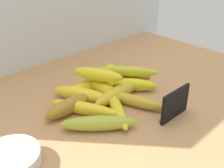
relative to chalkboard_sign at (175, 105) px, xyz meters
The scene contains 17 objects.
counter_top 18.53cm from the chalkboard_sign, 92.80° to the left, with size 110.00×76.00×3.00cm, color tan.
chalkboard_sign is the anchor object (origin of this frame).
fruit_bowl 42.10cm from the chalkboard_sign, 161.10° to the left, with size 12.71×12.71×3.12cm, color silver.
banana_0 11.57cm from the chalkboard_sign, 107.65° to the left, with size 17.40×3.38×3.38cm, color gold.
banana_1 17.75cm from the chalkboard_sign, 80.67° to the left, with size 15.19×4.01×4.01cm, color yellow.
banana_2 27.22cm from the chalkboard_sign, 118.48° to the left, with size 18.04×4.28×4.28cm, color yellow.
banana_3 27.33cm from the chalkboard_sign, 85.24° to the left, with size 16.11×4.37×4.37cm, color yellow.
banana_4 23.39cm from the chalkboard_sign, 105.03° to the left, with size 15.89×4.38×4.38cm, color yellow.
banana_5 28.65cm from the chalkboard_sign, 132.23° to the left, with size 15.58×4.34×4.34cm, color olive.
banana_6 23.23cm from the chalkboard_sign, 80.11° to the left, with size 18.49×3.37×3.37cm, color #A76E1B.
banana_7 20.90cm from the chalkboard_sign, 151.74° to the left, with size 19.34×3.93×3.93cm, color #A3B035.
banana_8 24.48cm from the chalkboard_sign, 132.43° to the left, with size 20.37×3.58×3.58cm, color yellow.
banana_9 27.47cm from the chalkboard_sign, 105.72° to the left, with size 16.43×3.65×3.65cm, color yellow.
banana_10 17.68cm from the chalkboard_sign, 103.94° to the left, with size 19.18×4.26×4.26cm, color gold.
banana_11 15.58cm from the chalkboard_sign, 130.30° to the left, with size 19.48×3.28×3.28cm, color yellow.
banana_12 24.86cm from the chalkboard_sign, 104.81° to the left, with size 16.12×4.08×4.08cm, color yellow.
banana_13 21.70cm from the chalkboard_sign, 79.53° to the left, with size 19.74×3.42×3.42cm, color gold.
Camera 1 is at (-52.69, -49.78, 45.48)cm, focal length 43.14 mm.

